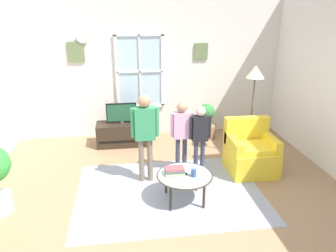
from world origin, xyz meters
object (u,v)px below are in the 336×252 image
object	(u,v)px
armchair	(250,153)
potted_plant_by_window	(206,121)
remote_near_books	(183,173)
person_green_shirt	(145,129)
coffee_table	(185,176)
television	(121,113)
cup	(194,173)
tv_stand	(123,134)
person_black_shirt	(200,132)
book_stack	(175,171)
person_pink_shirt	(181,129)
floor_lamp	(255,81)

from	to	relation	value
armchair	potted_plant_by_window	bearing A→B (deg)	102.94
remote_near_books	person_green_shirt	distance (m)	0.90
coffee_table	television	bearing A→B (deg)	111.44
cup	person_green_shirt	size ratio (longest dim) A/B	0.07
person_green_shirt	potted_plant_by_window	world-z (taller)	person_green_shirt
tv_stand	person_black_shirt	bearing A→B (deg)	-48.44
potted_plant_by_window	coffee_table	bearing A→B (deg)	-111.33
book_stack	person_pink_shirt	size ratio (longest dim) A/B	0.23
book_stack	floor_lamp	distance (m)	2.26
coffee_table	remote_near_books	size ratio (longest dim) A/B	5.67
coffee_table	cup	world-z (taller)	cup
person_green_shirt	person_pink_shirt	distance (m)	0.65
cup	potted_plant_by_window	size ratio (longest dim) A/B	0.14
cup	remote_near_books	distance (m)	0.17
person_black_shirt	armchair	bearing A→B (deg)	-1.51
person_green_shirt	floor_lamp	bearing A→B (deg)	19.12
remote_near_books	person_pink_shirt	xyz separation A→B (m)	(0.12, 0.81, 0.34)
book_stack	person_pink_shirt	xyz separation A→B (m)	(0.24, 0.81, 0.31)
coffee_table	armchair	bearing A→B (deg)	30.64
person_green_shirt	armchair	bearing A→B (deg)	3.43
person_black_shirt	potted_plant_by_window	size ratio (longest dim) A/B	1.58
person_green_shirt	potted_plant_by_window	distance (m)	2.25
coffee_table	potted_plant_by_window	distance (m)	2.49
potted_plant_by_window	person_pink_shirt	bearing A→B (deg)	-118.74
coffee_table	potted_plant_by_window	xyz separation A→B (m)	(0.91, 2.32, -0.02)
person_green_shirt	person_black_shirt	world-z (taller)	person_green_shirt
armchair	person_black_shirt	world-z (taller)	person_black_shirt
tv_stand	armchair	distance (m)	2.56
armchair	remote_near_books	xyz separation A→B (m)	(-1.28, -0.70, 0.09)
potted_plant_by_window	cup	bearing A→B (deg)	-108.39
coffee_table	person_pink_shirt	distance (m)	0.95
person_pink_shirt	television	bearing A→B (deg)	126.15
armchair	person_green_shirt	xyz separation A→B (m)	(-1.76, -0.11, 0.56)
floor_lamp	coffee_table	bearing A→B (deg)	-137.94
coffee_table	potted_plant_by_window	world-z (taller)	potted_plant_by_window
person_green_shirt	person_black_shirt	bearing A→B (deg)	8.23
remote_near_books	book_stack	bearing A→B (deg)	179.30
person_pink_shirt	floor_lamp	xyz separation A→B (m)	(1.36, 0.47, 0.65)
remote_near_books	person_black_shirt	bearing A→B (deg)	60.87
television	remote_near_books	size ratio (longest dim) A/B	4.23
remote_near_books	television	bearing A→B (deg)	111.63
floor_lamp	person_green_shirt	bearing A→B (deg)	-160.88
book_stack	remote_near_books	bearing A→B (deg)	-0.70
person_pink_shirt	tv_stand	bearing A→B (deg)	126.09
armchair	person_green_shirt	size ratio (longest dim) A/B	0.61
tv_stand	person_green_shirt	bearing A→B (deg)	-76.90
remote_near_books	person_pink_shirt	world-z (taller)	person_pink_shirt
person_pink_shirt	person_black_shirt	bearing A→B (deg)	-17.16
armchair	cup	bearing A→B (deg)	-144.93
armchair	floor_lamp	bearing A→B (deg)	70.51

